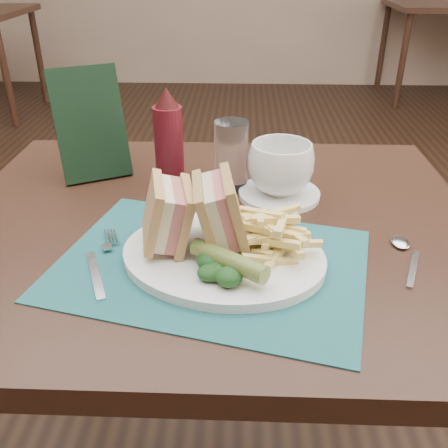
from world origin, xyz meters
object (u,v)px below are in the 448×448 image
at_px(plate, 223,256).
at_px(coffee_cup, 281,168).
at_px(sandwich_half_b, 206,212).
at_px(saucer, 279,194).
at_px(drinking_glass, 231,156).
at_px(sandwich_half_a, 153,215).
at_px(table_main, 215,378).
at_px(check_presenter, 90,124).
at_px(ketchup_bottle, 168,137).
at_px(table_bg_right, 440,52).
at_px(placemat, 211,264).

relative_size(plate, coffee_cup, 2.53).
height_order(sandwich_half_b, saucer, sandwich_half_b).
distance_m(coffee_cup, drinking_glass, 0.10).
bearing_deg(sandwich_half_a, table_main, 43.19).
bearing_deg(check_presenter, ketchup_bottle, -38.20).
bearing_deg(coffee_cup, ketchup_bottle, 164.99).
height_order(saucer, coffee_cup, coffee_cup).
relative_size(ketchup_bottle, check_presenter, 0.86).
xyz_separation_m(table_main, table_bg_right, (1.66, 3.57, 0.00)).
xyz_separation_m(sandwich_half_b, ketchup_bottle, (-0.09, 0.25, 0.02)).
bearing_deg(table_main, plate, -79.57).
relative_size(table_main, check_presenter, 4.16).
bearing_deg(drinking_glass, table_bg_right, 64.63).
xyz_separation_m(sandwich_half_a, ketchup_bottle, (-0.01, 0.26, 0.02)).
distance_m(table_bg_right, drinking_glass, 3.83).
bearing_deg(plate, placemat, -143.68).
bearing_deg(drinking_glass, placemat, -94.83).
bearing_deg(ketchup_bottle, table_bg_right, 62.90).
xyz_separation_m(saucer, check_presenter, (-0.36, 0.09, 0.10)).
bearing_deg(sandwich_half_b, saucer, 52.14).
height_order(plate, drinking_glass, drinking_glass).
bearing_deg(plate, sandwich_half_a, -174.75).
height_order(placemat, ketchup_bottle, ketchup_bottle).
xyz_separation_m(drinking_glass, check_presenter, (-0.27, 0.05, 0.04)).
bearing_deg(sandwich_half_a, ketchup_bottle, 80.99).
distance_m(placemat, check_presenter, 0.42).
bearing_deg(ketchup_bottle, drinking_glass, -9.69).
relative_size(placemat, plate, 1.47).
distance_m(plate, saucer, 0.24).
bearing_deg(check_presenter, saucer, -40.14).
relative_size(table_main, saucer, 6.00).
relative_size(sandwich_half_a, coffee_cup, 0.86).
distance_m(saucer, drinking_glass, 0.11).
relative_size(sandwich_half_b, saucer, 0.73).
relative_size(placemat, drinking_glass, 3.39).
height_order(plate, coffee_cup, coffee_cup).
height_order(table_main, sandwich_half_b, sandwich_half_b).
relative_size(table_bg_right, placemat, 2.04).
relative_size(table_main, drinking_glass, 6.92).
relative_size(table_main, table_bg_right, 1.00).
relative_size(saucer, drinking_glass, 1.15).
xyz_separation_m(plate, saucer, (0.09, 0.22, -0.00)).
bearing_deg(table_bg_right, sandwich_half_a, -115.27).
relative_size(sandwich_half_a, sandwich_half_b, 0.94).
height_order(table_main, drinking_glass, drinking_glass).
bearing_deg(plate, table_main, 113.86).
bearing_deg(placemat, check_presenter, 128.49).
bearing_deg(ketchup_bottle, placemat, -71.36).
xyz_separation_m(saucer, ketchup_bottle, (-0.21, 0.06, 0.09)).
distance_m(table_main, sandwich_half_b, 0.46).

